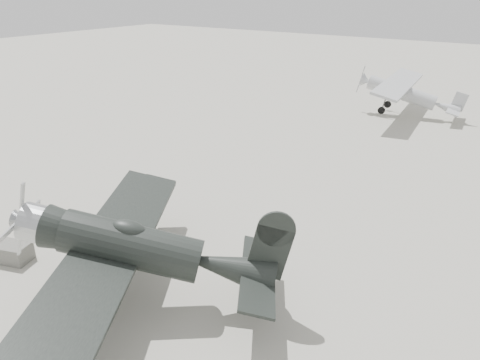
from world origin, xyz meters
name	(u,v)px	position (x,y,z in m)	size (l,w,h in m)	color
ground	(192,240)	(0.00, 0.00, 0.00)	(160.00, 160.00, 0.00)	#9F9C8D
lowwing_monoplane	(145,250)	(1.50, -4.05, 2.08)	(9.70, 11.45, 3.93)	black
highwing_monoplane	(406,91)	(1.44, 24.97, 2.05)	(8.23, 11.58, 3.27)	#A3A5A8
equipment_block	(12,252)	(-4.77, -5.12, 0.35)	(1.42, 0.88, 0.71)	#5E5D57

